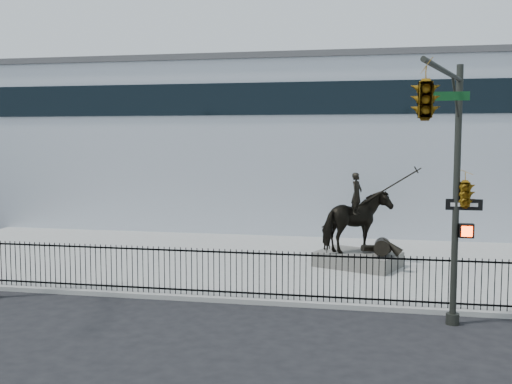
# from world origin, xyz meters

# --- Properties ---
(ground) EXTENTS (120.00, 120.00, 0.00)m
(ground) POSITION_xyz_m (0.00, 0.00, 0.00)
(ground) COLOR black
(ground) RESTS_ON ground
(plaza) EXTENTS (30.00, 12.00, 0.15)m
(plaza) POSITION_xyz_m (0.00, 7.00, 0.07)
(plaza) COLOR gray
(plaza) RESTS_ON ground
(building) EXTENTS (44.00, 14.00, 9.00)m
(building) POSITION_xyz_m (0.00, 20.00, 4.50)
(building) COLOR silver
(building) RESTS_ON ground
(picket_fence) EXTENTS (22.10, 0.10, 1.50)m
(picket_fence) POSITION_xyz_m (0.00, 1.25, 0.90)
(picket_fence) COLOR black
(picket_fence) RESTS_ON plaza
(statue_plinth) EXTENTS (3.51, 3.01, 0.55)m
(statue_plinth) POSITION_xyz_m (4.28, 6.46, 0.43)
(statue_plinth) COLOR #585550
(statue_plinth) RESTS_ON plaza
(equestrian_statue) EXTENTS (3.52, 2.92, 3.21)m
(equestrian_statue) POSITION_xyz_m (4.33, 6.44, 1.86)
(equestrian_statue) COLOR black
(equestrian_statue) RESTS_ON statue_plinth
(traffic_signal_right) EXTENTS (2.17, 6.86, 7.00)m
(traffic_signal_right) POSITION_xyz_m (6.47, -2.00, 4.85)
(traffic_signal_right) COLOR #282A24
(traffic_signal_right) RESTS_ON ground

